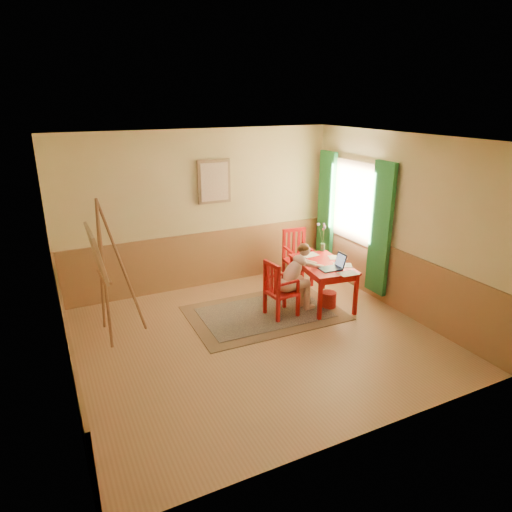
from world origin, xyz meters
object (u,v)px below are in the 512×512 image
chair_back (297,257)px  laptop (334,266)px  table (323,268)px  chair_left (279,289)px  easel (100,258)px  figure (296,275)px

chair_back → laptop: size_ratio=2.50×
table → laptop: (0.00, -0.29, 0.14)m
chair_left → laptop: size_ratio=2.29×
table → chair_left: size_ratio=1.38×
laptop → easel: (-3.41, 0.70, 0.44)m
table → chair_back: 1.00m
laptop → chair_back: bearing=85.8°
easel → laptop: bearing=-11.6°
chair_back → easel: size_ratio=0.49×
figure → chair_back: bearing=58.5°
table → chair_left: 0.90m
laptop → easel: bearing=168.4°
chair_left → figure: size_ratio=0.82×
easel → chair_back: bearing=9.3°
chair_back → figure: bearing=-121.5°
table → chair_back: (0.09, 0.98, -0.13)m
chair_back → easel: 3.61m
chair_left → easel: 2.69m
table → figure: figure is taller
chair_left → figure: (0.33, 0.04, 0.16)m
figure → laptop: (0.55, -0.22, 0.15)m
figure → laptop: size_ratio=2.80×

